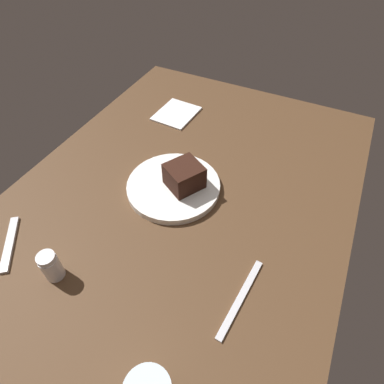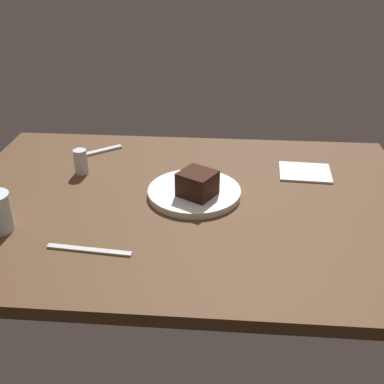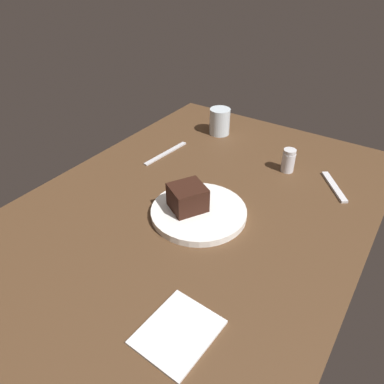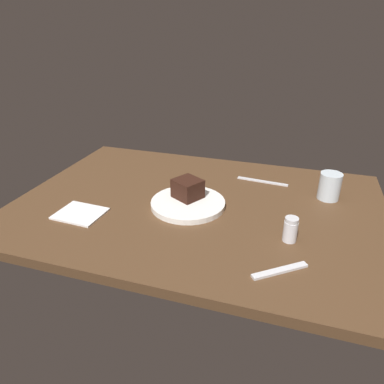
{
  "view_description": "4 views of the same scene",
  "coord_description": "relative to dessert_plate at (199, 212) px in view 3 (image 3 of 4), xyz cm",
  "views": [
    {
      "loc": [
        -48.03,
        -27.4,
        65.09
      ],
      "look_at": [
        1.86,
        -2.99,
        5.04
      ],
      "focal_mm": 30.37,
      "sensor_mm": 36.0,
      "label": 1
    },
    {
      "loc": [
        10.51,
        -105.19,
        63.79
      ],
      "look_at": [
        2.19,
        -0.45,
        5.73
      ],
      "focal_mm": 44.35,
      "sensor_mm": 36.0,
      "label": 2
    },
    {
      "loc": [
        64.33,
        42.14,
        61.18
      ],
      "look_at": [
        0.82,
        -0.48,
        7.87
      ],
      "focal_mm": 34.29,
      "sensor_mm": 36.0,
      "label": 3
    },
    {
      "loc": [
        -29.33,
        99.15,
        58.41
      ],
      "look_at": [
        2.86,
        -2.69,
        5.52
      ],
      "focal_mm": 32.96,
      "sensor_mm": 36.0,
      "label": 4
    }
  ],
  "objects": [
    {
      "name": "salt_shaker",
      "position": [
        -32.93,
        10.44,
        2.64
      ],
      "size": [
        3.89,
        3.89,
        7.17
      ],
      "color": "silver",
      "rests_on": "dining_table"
    },
    {
      "name": "dessert_plate",
      "position": [
        0.0,
        0.0,
        0.0
      ],
      "size": [
        24.28,
        24.28,
        1.79
      ],
      "primitive_type": "cylinder",
      "color": "white",
      "rests_on": "dining_table"
    },
    {
      "name": "water_glass",
      "position": [
        -43.82,
        -19.65,
        3.7
      ],
      "size": [
        7.22,
        7.22,
        9.19
      ],
      "primitive_type": "cylinder",
      "color": "silver",
      "rests_on": "dining_table"
    },
    {
      "name": "butter_knife",
      "position": [
        -20.85,
        -26.34,
        -0.64
      ],
      "size": [
        19.05,
        3.12,
        0.5
      ],
      "primitive_type": "cube",
      "rotation": [
        0.0,
        0.0,
        3.05
      ],
      "color": "silver",
      "rests_on": "dining_table"
    },
    {
      "name": "folded_napkin",
      "position": [
        30.59,
        15.43,
        -0.59
      ],
      "size": [
        15.0,
        12.68,
        0.6
      ],
      "primitive_type": "cube",
      "rotation": [
        0.0,
        0.0,
        -0.05
      ],
      "color": "white",
      "rests_on": "dining_table"
    },
    {
      "name": "dining_table",
      "position": [
        -2.52,
        -2.72,
        -2.39
      ],
      "size": [
        120.0,
        84.0,
        3.0
      ],
      "primitive_type": "cube",
      "color": "#4C331E",
      "rests_on": "ground"
    },
    {
      "name": "chocolate_cake_slice",
      "position": [
        0.99,
        -2.35,
        4.06
      ],
      "size": [
        11.22,
        11.04,
        6.34
      ],
      "primitive_type": "cube",
      "rotation": [
        0.0,
        0.0,
        2.62
      ],
      "color": "black",
      "rests_on": "dessert_plate"
    },
    {
      "name": "dessert_spoon",
      "position": [
        -31.69,
        25.04,
        -0.54
      ],
      "size": [
        13.0,
        10.55,
        0.7
      ],
      "primitive_type": "cube",
      "rotation": [
        0.0,
        0.0,
        0.65
      ],
      "color": "silver",
      "rests_on": "dining_table"
    }
  ]
}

